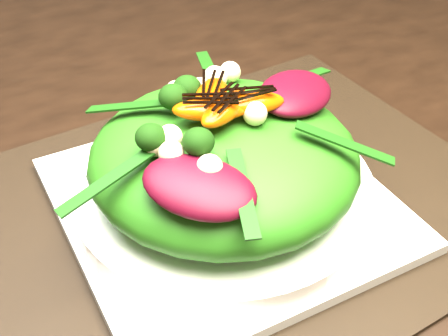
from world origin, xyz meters
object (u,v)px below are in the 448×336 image
placemat (224,209)px  orange_segment (199,100)px  lettuce_mound (224,157)px  plate_base (224,203)px  dining_table (219,121)px  salad_bowl (224,190)px

placemat → orange_segment: 0.11m
placemat → lettuce_mound: (0.00, 0.00, 0.06)m
plate_base → lettuce_mound: bearing=90.0°
placemat → orange_segment: bearing=111.4°
dining_table → placemat: dining_table is taller
plate_base → orange_segment: size_ratio=4.53×
plate_base → orange_segment: orange_segment is taller
plate_base → orange_segment: 0.10m
placemat → orange_segment: orange_segment is taller
dining_table → lettuce_mound: bearing=-115.7°
plate_base → salad_bowl: bearing=90.0°
dining_table → lettuce_mound: 0.19m
dining_table → orange_segment: (-0.08, -0.13, 0.12)m
salad_bowl → lettuce_mound: lettuce_mound is taller
salad_bowl → orange_segment: (-0.01, 0.02, 0.08)m
salad_bowl → lettuce_mound: 0.04m
placemat → plate_base: (0.00, 0.00, 0.01)m
placemat → plate_base: size_ratio=1.81×
placemat → salad_bowl: salad_bowl is taller
plate_base → lettuce_mound: lettuce_mound is taller
salad_bowl → lettuce_mound: size_ratio=1.14×
dining_table → plate_base: bearing=-115.7°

